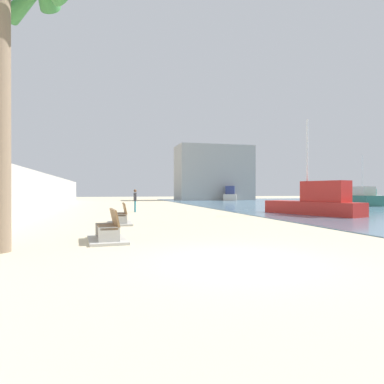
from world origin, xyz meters
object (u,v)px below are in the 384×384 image
(bench_far, at_px, (120,219))
(boat_nearest, at_px, (316,202))
(person_walking, at_px, (135,199))
(bench_near, at_px, (108,233))
(boat_outer, at_px, (365,196))
(boat_distant, at_px, (230,195))
(boat_far_right, at_px, (356,198))

(bench_far, relative_size, boat_nearest, 0.31)
(bench_far, bearing_deg, person_walking, 80.58)
(bench_near, height_order, person_walking, person_walking)
(bench_far, xyz_separation_m, boat_nearest, (12.08, 2.70, 0.57))
(boat_outer, bearing_deg, boat_nearest, -135.17)
(boat_nearest, bearing_deg, boat_distant, 78.83)
(person_walking, xyz_separation_m, boat_distant, (16.81, 25.28, -0.12))
(boat_distant, height_order, boat_nearest, boat_nearest)
(boat_distant, distance_m, boat_nearest, 31.79)
(person_walking, height_order, boat_far_right, boat_far_right)
(bench_near, distance_m, boat_outer, 53.96)
(bench_near, bearing_deg, boat_outer, 41.33)
(boat_far_right, distance_m, boat_distant, 20.86)
(person_walking, distance_m, boat_distant, 30.36)
(boat_far_right, relative_size, boat_distant, 1.36)
(boat_outer, bearing_deg, person_walking, -150.52)
(bench_far, xyz_separation_m, boat_outer, (39.91, 30.35, 0.47))
(boat_distant, bearing_deg, person_walking, -123.63)
(bench_near, bearing_deg, bench_far, 83.43)
(bench_near, bearing_deg, boat_distant, 64.30)
(boat_far_right, bearing_deg, boat_nearest, -137.81)
(bench_near, xyz_separation_m, bench_far, (0.61, 5.28, 0.00))
(person_walking, relative_size, boat_nearest, 0.24)
(person_walking, xyz_separation_m, boat_outer, (38.48, 21.75, -0.25))
(person_walking, bearing_deg, boat_distant, 56.37)
(bench_far, distance_m, boat_outer, 50.14)
(bench_near, xyz_separation_m, person_walking, (2.04, 13.88, 0.71))
(bench_far, bearing_deg, bench_near, -96.57)
(bench_near, height_order, bench_far, same)
(person_walking, relative_size, boat_distant, 0.30)
(bench_far, bearing_deg, boat_far_right, 29.70)
(boat_outer, xyz_separation_m, boat_nearest, (-27.82, -27.66, 0.10))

